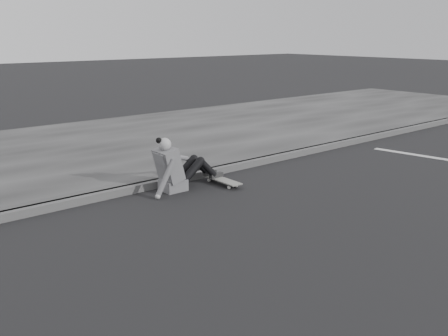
# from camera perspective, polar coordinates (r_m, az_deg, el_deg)

# --- Properties ---
(ground) EXTENTS (80.00, 80.00, 0.00)m
(ground) POSITION_cam_1_polar(r_m,az_deg,el_deg) (8.07, 18.17, -2.88)
(ground) COLOR black
(ground) RESTS_ON ground
(curb) EXTENTS (24.00, 0.16, 0.12)m
(curb) POSITION_cam_1_polar(r_m,az_deg,el_deg) (9.61, 5.22, 1.02)
(curb) COLOR #464646
(curb) RESTS_ON ground
(sidewalk) EXTENTS (24.00, 6.00, 0.12)m
(sidewalk) POSITION_cam_1_polar(r_m,az_deg,el_deg) (11.89, -5.05, 3.75)
(sidewalk) COLOR #323232
(sidewalk) RESTS_ON ground
(skateboard) EXTENTS (0.20, 0.78, 0.09)m
(skateboard) POSITION_cam_1_polar(r_m,az_deg,el_deg) (8.15, -0.19, -1.41)
(skateboard) COLOR #A8A7A2
(skateboard) RESTS_ON ground
(seated_woman) EXTENTS (1.38, 0.46, 0.88)m
(seated_woman) POSITION_cam_1_polar(r_m,az_deg,el_deg) (7.84, -5.49, 0.05)
(seated_woman) COLOR #57575A
(seated_woman) RESTS_ON ground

